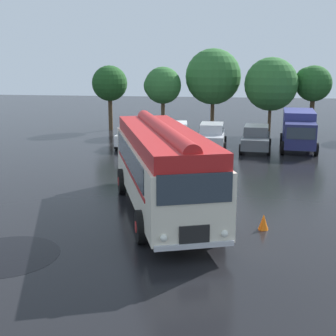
% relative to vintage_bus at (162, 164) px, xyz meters
% --- Properties ---
extents(ground_plane, '(120.00, 120.00, 0.00)m').
position_rel_vintage_bus_xyz_m(ground_plane, '(0.97, 0.04, -1.89)').
color(ground_plane, black).
extents(vintage_bus, '(5.74, 10.32, 3.49)m').
position_rel_vintage_bus_xyz_m(vintage_bus, '(0.00, 0.00, 0.00)').
color(vintage_bus, silver).
rests_on(vintage_bus, ground).
extents(car_near_left, '(1.98, 4.21, 1.66)m').
position_rel_vintage_bus_xyz_m(car_near_left, '(-4.26, 13.88, -1.05)').
color(car_near_left, silver).
rests_on(car_near_left, ground).
extents(car_mid_left, '(2.33, 4.37, 1.66)m').
position_rel_vintage_bus_xyz_m(car_mid_left, '(-1.35, 14.20, -1.05)').
color(car_mid_left, silver).
rests_on(car_mid_left, ground).
extents(car_mid_right, '(1.97, 4.21, 1.66)m').
position_rel_vintage_bus_xyz_m(car_mid_right, '(1.09, 14.07, -1.05)').
color(car_mid_right, '#B7BABF').
rests_on(car_mid_right, ground).
extents(car_far_right, '(2.18, 4.31, 1.66)m').
position_rel_vintage_bus_xyz_m(car_far_right, '(4.03, 13.45, -1.05)').
color(car_far_right, '#4C5156').
rests_on(car_far_right, ground).
extents(box_van, '(2.64, 5.89, 2.50)m').
position_rel_vintage_bus_xyz_m(box_van, '(6.87, 14.67, -0.53)').
color(box_van, navy).
rests_on(box_van, ground).
extents(tree_far_left, '(2.96, 2.96, 5.42)m').
position_rel_vintage_bus_xyz_m(tree_far_left, '(-7.90, 21.37, 1.99)').
color(tree_far_left, '#4C3823').
rests_on(tree_far_left, ground).
extents(tree_left_of_centre, '(3.05, 2.99, 5.34)m').
position_rel_vintage_bus_xyz_m(tree_left_of_centre, '(-3.43, 20.66, 1.92)').
color(tree_left_of_centre, '#4C3823').
rests_on(tree_left_of_centre, ground).
extents(tree_centre, '(4.56, 4.56, 6.80)m').
position_rel_vintage_bus_xyz_m(tree_centre, '(0.57, 21.88, 2.54)').
color(tree_centre, '#4C3823').
rests_on(tree_centre, ground).
extents(tree_right_of_centre, '(4.17, 4.17, 6.08)m').
position_rel_vintage_bus_xyz_m(tree_right_of_centre, '(5.24, 20.57, 2.07)').
color(tree_right_of_centre, '#4C3823').
rests_on(tree_right_of_centre, ground).
extents(tree_far_right, '(2.87, 2.82, 5.45)m').
position_rel_vintage_bus_xyz_m(tree_far_right, '(8.51, 21.25, 2.19)').
color(tree_far_right, '#4C3823').
rests_on(tree_far_right, ground).
extents(traffic_cone, '(0.36, 0.36, 0.55)m').
position_rel_vintage_bus_xyz_m(traffic_cone, '(3.83, -1.50, -1.62)').
color(traffic_cone, orange).
rests_on(traffic_cone, ground).
extents(puddle_patch, '(3.21, 3.21, 0.01)m').
position_rel_vintage_bus_xyz_m(puddle_patch, '(-4.00, -4.96, -1.89)').
color(puddle_patch, black).
rests_on(puddle_patch, ground).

